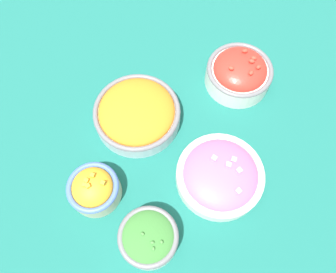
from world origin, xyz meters
TOP-DOWN VIEW (x-y plane):
  - ground_plane at (0.00, 0.00)m, footprint 3.00×3.00m
  - bowl_squash at (-0.15, 0.13)m, footprint 0.11×0.11m
  - bowl_carrots at (0.04, 0.08)m, footprint 0.20×0.20m
  - bowl_broccoli at (-0.22, -0.01)m, footprint 0.12×0.12m
  - bowl_cherry_tomatoes at (0.20, -0.13)m, footprint 0.16×0.16m
  - bowl_red_onion at (-0.06, -0.13)m, footprint 0.19×0.19m

SIDE VIEW (x-z plane):
  - ground_plane at x=0.00m, z-range 0.00..0.00m
  - bowl_red_onion at x=-0.06m, z-range -0.01..0.06m
  - bowl_carrots at x=0.04m, z-range 0.00..0.07m
  - bowl_squash at x=-0.15m, z-range -0.01..0.08m
  - bowl_broccoli at x=-0.22m, z-range 0.00..0.07m
  - bowl_cherry_tomatoes at x=0.20m, z-range -0.01..0.08m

